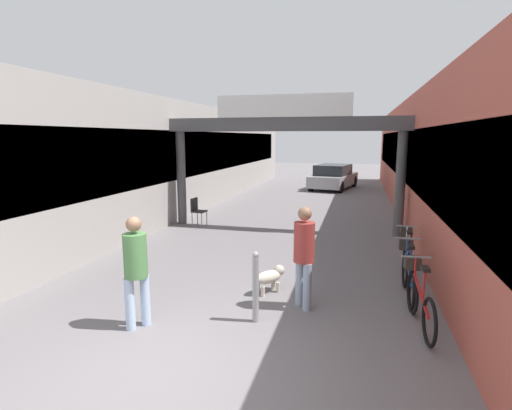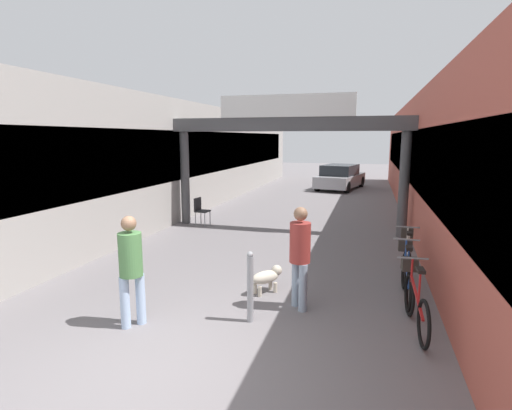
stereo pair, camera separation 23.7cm
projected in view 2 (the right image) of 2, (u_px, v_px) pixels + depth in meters
The scene contains 13 objects.
ground_plane at pixel (153, 371), 4.83m from camera, with size 80.00×80.00×0.00m, color slate.
storefront_left at pixel (180, 157), 16.30m from camera, with size 3.00×26.00×4.02m.
storefront_right at pixel (452, 161), 13.54m from camera, with size 3.00×26.00×4.02m.
arcade_sign_gateway at pixel (287, 135), 11.78m from camera, with size 7.40×0.47×4.01m.
pedestrian_with_dog at pixel (300, 251), 6.45m from camera, with size 0.48×0.48×1.70m.
pedestrian_companion at pixel (131, 264), 5.85m from camera, with size 0.47×0.47×1.68m.
dog_on_leash at pixel (268, 277), 7.24m from camera, with size 0.59×0.64×0.48m.
bicycle_red_nearest at pixel (415, 299), 5.91m from camera, with size 0.46×1.69×0.98m.
bicycle_blue_second at pixel (406, 273), 7.03m from camera, with size 0.46×1.69×0.98m.
bicycle_silver_third at pixel (407, 256), 8.05m from camera, with size 0.46×1.69×0.98m.
bollard_post_metal at pixel (250, 286), 6.05m from camera, with size 0.10×0.10×1.11m.
cafe_chair_black_nearer at pixel (200, 209), 12.74m from camera, with size 0.44×0.44×0.89m.
parked_car_silver at pixel (340, 177), 21.73m from camera, with size 2.57×4.28×1.33m.
Camera 2 is at (2.42, -3.91, 2.80)m, focal length 28.00 mm.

